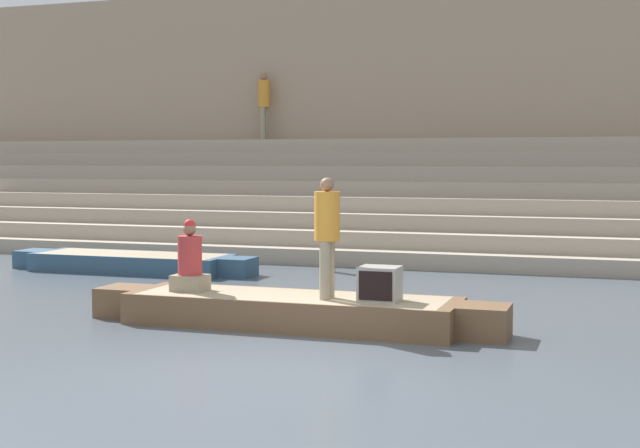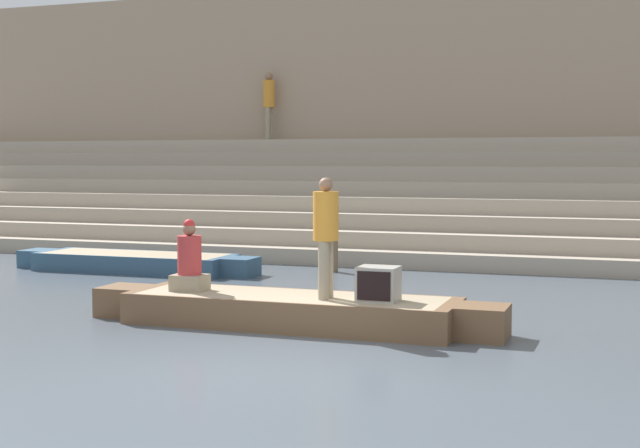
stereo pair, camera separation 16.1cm
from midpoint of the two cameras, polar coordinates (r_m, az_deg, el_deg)
The scene contains 10 objects.
ground_plane at distance 10.02m, azimuth -2.93°, elevation -9.07°, with size 120.00×120.00×0.00m, color #4C5660.
ghat_steps at distance 21.40m, azimuth 9.46°, elevation 0.64°, with size 36.00×4.78×2.83m.
back_wall at distance 23.64m, azimuth 10.51°, elevation 6.81°, with size 34.20×1.28×6.89m.
rowboat_main at distance 12.30m, azimuth -1.51°, elevation -5.50°, with size 5.91×1.41×0.43m.
person_standing at distance 11.85m, azimuth 0.76°, elevation -0.35°, with size 0.34×0.34×1.62m.
person_rowing at distance 12.77m, azimuth -7.99°, elevation -2.45°, with size 0.48×0.38×1.02m.
tv_set at distance 11.75m, azimuth 4.14°, elevation -3.84°, with size 0.52×0.45×0.46m.
moored_boat_shore at distance 18.64m, azimuth -11.49°, elevation -2.38°, with size 5.33×1.30×0.37m.
mooring_post at distance 18.16m, azimuth 1.11°, elevation -1.45°, with size 0.19×0.19×1.04m, color brown.
person_on_steps at distance 24.35m, azimuth -3.10°, elevation 7.89°, with size 0.31×0.31×1.81m.
Camera 2 is at (3.81, -8.98, 2.29)m, focal length 50.00 mm.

